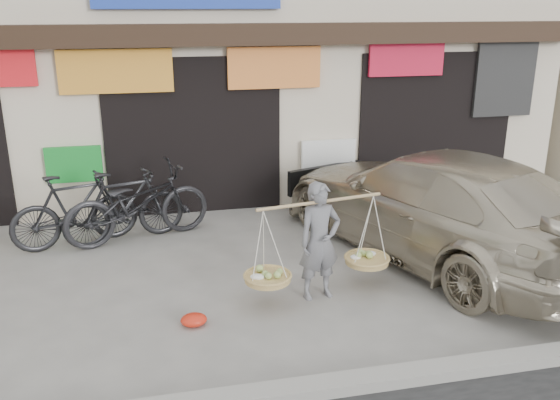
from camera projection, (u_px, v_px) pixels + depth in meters
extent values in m
plane|color=gray|center=(222.00, 302.00, 7.37)|extent=(70.00, 70.00, 0.00)
cube|color=gray|center=(249.00, 397.00, 5.50)|extent=(70.00, 0.25, 0.12)
cube|color=beige|center=(177.00, 5.00, 12.28)|extent=(14.00, 6.00, 7.00)
cube|color=black|center=(190.00, 35.00, 9.51)|extent=(14.00, 0.35, 0.35)
cube|color=black|center=(193.00, 134.00, 10.41)|extent=(3.00, 0.60, 2.70)
cube|color=black|center=(429.00, 123.00, 11.34)|extent=(3.00, 0.60, 2.70)
cube|color=orange|center=(116.00, 71.00, 9.50)|extent=(1.80, 0.08, 0.70)
cube|color=orange|center=(274.00, 68.00, 10.04)|extent=(1.60, 0.08, 0.70)
cube|color=red|center=(406.00, 59.00, 10.50)|extent=(1.40, 0.08, 0.60)
cube|color=#242424|center=(505.00, 79.00, 11.04)|extent=(1.20, 0.08, 1.40)
cube|color=#18902E|center=(74.00, 164.00, 9.81)|extent=(0.90, 0.08, 0.60)
cube|color=white|center=(328.00, 156.00, 10.75)|extent=(1.00, 0.08, 0.60)
imported|color=slate|center=(320.00, 241.00, 7.29)|extent=(0.60, 0.45, 1.50)
cylinder|color=tan|center=(320.00, 202.00, 7.12)|extent=(1.63, 0.32, 0.04)
cylinder|color=tan|center=(268.00, 278.00, 7.16)|extent=(0.56, 0.56, 0.07)
ellipsoid|color=#A5BF66|center=(268.00, 273.00, 7.14)|extent=(0.39, 0.39, 0.10)
cylinder|color=tan|center=(367.00, 260.00, 7.65)|extent=(0.56, 0.56, 0.07)
ellipsoid|color=#A5BF66|center=(367.00, 256.00, 7.63)|extent=(0.39, 0.39, 0.10)
imported|color=black|center=(124.00, 206.00, 9.09)|extent=(1.98, 1.08, 1.14)
imported|color=black|center=(138.00, 203.00, 9.15)|extent=(2.40, 1.43, 1.19)
imported|color=black|center=(75.00, 210.00, 8.94)|extent=(1.98, 1.08, 1.14)
imported|color=#B9AD95|center=(433.00, 204.00, 8.59)|extent=(3.83, 5.75, 1.55)
cube|color=black|center=(328.00, 177.00, 10.69)|extent=(1.64, 0.66, 0.45)
cube|color=silver|center=(326.00, 182.00, 10.78)|extent=(0.43, 0.17, 0.12)
ellipsoid|color=red|center=(194.00, 320.00, 6.82)|extent=(0.31, 0.25, 0.14)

